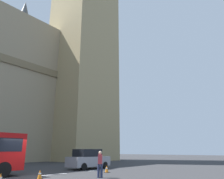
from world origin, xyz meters
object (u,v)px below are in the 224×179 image
Objects in this scene: sedan_lead at (88,159)px; traffic_cone_middle at (40,174)px; traffic_cone_east at (107,169)px; traffic_cone_west at (0,179)px; pedestrian_near_cones at (100,163)px.

traffic_cone_middle is (-7.22, -3.28, -0.63)m from sedan_lead.
traffic_cone_east is (5.80, -0.42, 0.00)m from traffic_cone_middle.
traffic_cone_east is at bearing -4.11° from traffic_cone_middle.
traffic_cone_west and traffic_cone_middle have the same top height.
sedan_lead reaches higher than traffic_cone_west.
traffic_cone_middle is 1.00× the size of traffic_cone_east.
pedestrian_near_cones is (2.98, -2.36, 0.63)m from traffic_cone_middle.
pedestrian_near_cones is at bearing -38.29° from traffic_cone_middle.
sedan_lead is at bearing 53.02° from pedestrian_near_cones.
sedan_lead is 7.59× the size of traffic_cone_middle.
traffic_cone_east is 3.47m from pedestrian_near_cones.
sedan_lead is 2.60× the size of pedestrian_near_cones.
traffic_cone_east is 0.34× the size of pedestrian_near_cones.
traffic_cone_middle is at bearing 141.71° from pedestrian_near_cones.
pedestrian_near_cones is (-4.24, -5.63, -0.00)m from sedan_lead.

